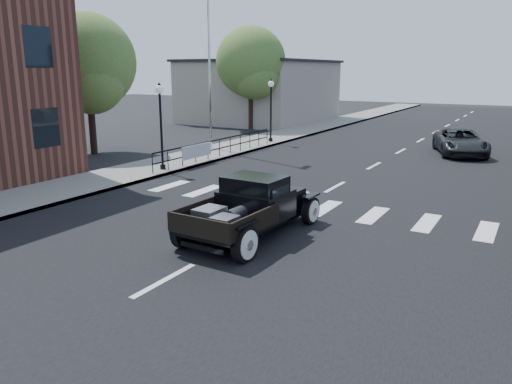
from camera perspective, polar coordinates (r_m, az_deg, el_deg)
The scene contains 14 objects.
ground at distance 13.20m, azimuth -2.00°, elevation -5.57°, with size 120.00×120.00×0.00m, color black.
road at distance 26.77m, azimuth 15.17°, elevation 3.92°, with size 14.00×80.00×0.02m, color black.
road_markings at distance 22.04m, azimuth 11.81°, elevation 2.05°, with size 12.00×60.00×0.06m, color silver, non-canonical shape.
sidewalk_left at distance 30.00m, azimuth -0.75°, elevation 5.55°, with size 3.00×80.00×0.15m, color gray.
low_building_left at distance 44.24m, azimuth 0.56°, elevation 11.36°, with size 10.00×12.00×5.00m, color #AB9F8F.
railing at distance 25.10m, azimuth -4.20°, elevation 5.22°, with size 0.08×10.00×1.00m, color black, non-canonical shape.
banner at distance 23.47m, azimuth -6.75°, elevation 4.07°, with size 0.04×2.20×0.60m, color silver, non-canonical shape.
lamp_post_b at distance 21.94m, azimuth -10.80°, elevation 7.37°, with size 0.36×0.36×3.72m, color black, non-canonical shape.
lamp_post_c at distance 30.21m, azimuth 1.71°, elevation 9.30°, with size 0.36×0.36×3.72m, color black, non-canonical shape.
flagpole at distance 27.60m, azimuth -5.42°, elevation 17.41°, with size 0.12×0.12×11.99m, color silver.
big_tree_near at distance 27.73m, azimuth -18.54°, elevation 11.54°, with size 4.93×4.93×7.25m, color #4D6C2E, non-canonical shape.
big_tree_far at distance 37.76m, azimuth -0.60°, elevation 12.86°, with size 5.13×5.13×7.53m, color #4D6C2E, non-canonical shape.
hotrod_pickup at distance 13.29m, azimuth -0.62°, elevation -1.69°, with size 2.22×4.76×1.65m, color black, non-canonical shape.
second_car at distance 28.47m, azimuth 22.33°, elevation 5.29°, with size 2.23×4.85×1.35m, color black.
Camera 1 is at (6.58, -10.58, 4.37)m, focal length 35.00 mm.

